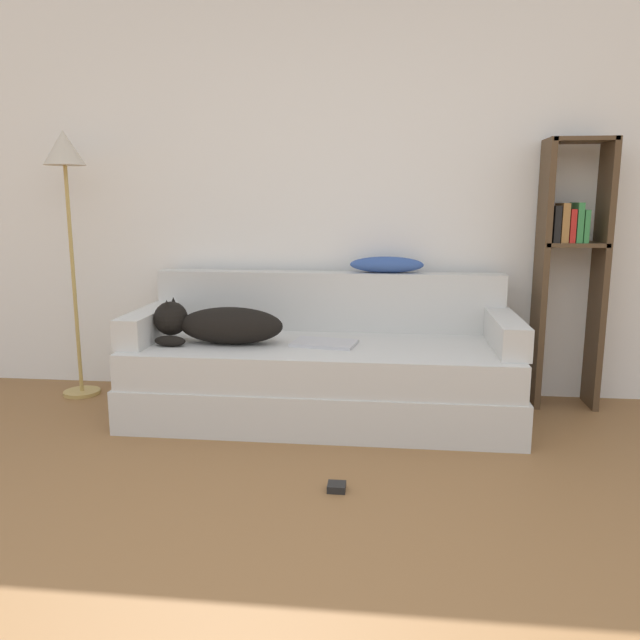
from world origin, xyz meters
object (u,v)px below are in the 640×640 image
object	(u,v)px
bookshelf	(570,258)
power_adapter	(337,487)
dog	(217,324)
laptop	(324,343)
throw_pillow	(387,265)
floor_lamp	(66,178)
couch	(322,380)

from	to	relation	value
bookshelf	power_adapter	world-z (taller)	bookshelf
dog	bookshelf	distance (m)	2.11
laptop	bookshelf	xyz separation A→B (m)	(1.42, 0.43, 0.45)
dog	power_adapter	bearing A→B (deg)	-48.62
throw_pillow	bookshelf	distance (m)	1.09
laptop	throw_pillow	distance (m)	0.69
laptop	floor_lamp	bearing A→B (deg)	179.47
laptop	throw_pillow	bearing A→B (deg)	62.16
throw_pillow	power_adapter	size ratio (longest dim) A/B	5.73
couch	bookshelf	world-z (taller)	bookshelf
dog	power_adapter	world-z (taller)	dog
throw_pillow	bookshelf	xyz separation A→B (m)	(1.08, -0.01, 0.05)
laptop	power_adapter	world-z (taller)	laptop
throw_pillow	bookshelf	bearing A→B (deg)	-0.37
dog	floor_lamp	xyz separation A→B (m)	(-1.02, 0.33, 0.83)
bookshelf	power_adapter	xyz separation A→B (m)	(-1.27, -1.33, -0.89)
couch	dog	world-z (taller)	dog
floor_lamp	couch	bearing A→B (deg)	-8.52
throw_pillow	bookshelf	world-z (taller)	bookshelf
throw_pillow	floor_lamp	bearing A→B (deg)	-175.64
couch	dog	bearing A→B (deg)	-171.49
couch	floor_lamp	distance (m)	2.00
couch	floor_lamp	bearing A→B (deg)	171.48
dog	laptop	distance (m)	0.62
bookshelf	laptop	bearing A→B (deg)	-163.03
throw_pillow	floor_lamp	distance (m)	2.04
couch	power_adapter	xyz separation A→B (m)	(0.17, -0.95, -0.20)
couch	laptop	xyz separation A→B (m)	(0.02, -0.05, 0.23)
dog	throw_pillow	size ratio (longest dim) A/B	1.64
laptop	floor_lamp	size ratio (longest dim) A/B	0.23
bookshelf	floor_lamp	bearing A→B (deg)	-177.32
laptop	power_adapter	distance (m)	1.01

